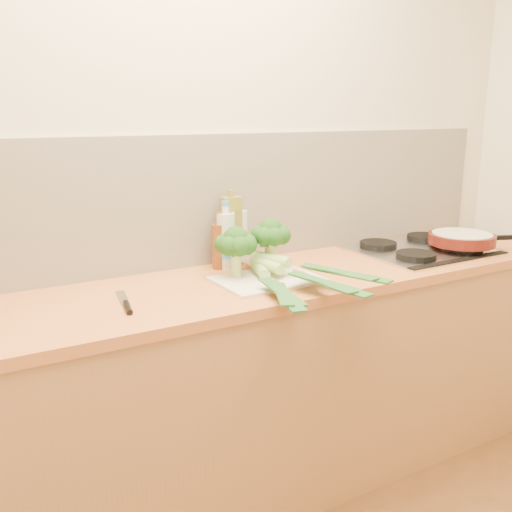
{
  "coord_description": "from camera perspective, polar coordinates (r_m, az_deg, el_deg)",
  "views": [
    {
      "loc": [
        -0.91,
        -0.63,
        1.53
      ],
      "look_at": [
        0.09,
        1.1,
        1.02
      ],
      "focal_mm": 40.0,
      "sensor_mm": 36.0,
      "label": 1
    }
  ],
  "objects": [
    {
      "name": "room_shell",
      "position": [
        2.34,
        -6.63,
        5.35
      ],
      "size": [
        3.5,
        3.5,
        3.5
      ],
      "color": "beige",
      "rests_on": "ground"
    },
    {
      "name": "counter",
      "position": [
        2.32,
        -3.16,
        -13.5
      ],
      "size": [
        3.2,
        0.62,
        0.9
      ],
      "color": "#A77345",
      "rests_on": "ground"
    },
    {
      "name": "gas_hob",
      "position": [
        2.73,
        16.19,
        0.71
      ],
      "size": [
        0.58,
        0.5,
        0.04
      ],
      "color": "silver",
      "rests_on": "counter"
    },
    {
      "name": "chopping_board",
      "position": [
        2.18,
        1.12,
        -2.38
      ],
      "size": [
        0.39,
        0.3,
        0.01
      ],
      "primitive_type": "cube",
      "rotation": [
        0.0,
        0.0,
        0.03
      ],
      "color": "silver",
      "rests_on": "counter"
    },
    {
      "name": "broccoli_left",
      "position": [
        2.17,
        -2.01,
        1.26
      ],
      "size": [
        0.16,
        0.17,
        0.2
      ],
      "color": "#B3CC77",
      "rests_on": "chopping_board"
    },
    {
      "name": "broccoli_right",
      "position": [
        2.25,
        1.5,
        2.12
      ],
      "size": [
        0.16,
        0.16,
        0.21
      ],
      "color": "#B3CC77",
      "rests_on": "chopping_board"
    },
    {
      "name": "leek_front",
      "position": [
        2.14,
        0.86,
        -1.85
      ],
      "size": [
        0.25,
        0.69,
        0.04
      ],
      "rotation": [
        0.0,
        0.0,
        -0.28
      ],
      "color": "white",
      "rests_on": "chopping_board"
    },
    {
      "name": "leek_mid",
      "position": [
        2.15,
        2.31,
        -1.28
      ],
      "size": [
        0.18,
        0.71,
        0.04
      ],
      "rotation": [
        0.0,
        0.0,
        0.17
      ],
      "color": "white",
      "rests_on": "chopping_board"
    },
    {
      "name": "leek_back",
      "position": [
        2.17,
        3.16,
        -0.63
      ],
      "size": [
        0.3,
        0.67,
        0.04
      ],
      "rotation": [
        0.0,
        0.0,
        0.37
      ],
      "color": "white",
      "rests_on": "chopping_board"
    },
    {
      "name": "chefs_knife",
      "position": [
        1.94,
        -12.83,
        -4.79
      ],
      "size": [
        0.07,
        0.27,
        0.02
      ],
      "rotation": [
        0.0,
        0.0,
        -0.17
      ],
      "color": "silver",
      "rests_on": "counter"
    },
    {
      "name": "skillet",
      "position": [
        2.77,
        19.94,
        1.66
      ],
      "size": [
        0.42,
        0.3,
        0.05
      ],
      "rotation": [
        0.0,
        0.0,
        -0.37
      ],
      "color": "#50140D",
      "rests_on": "gas_hob"
    },
    {
      "name": "oil_tin",
      "position": [
        2.36,
        -2.51,
        2.5
      ],
      "size": [
        0.08,
        0.05,
        0.32
      ],
      "color": "olive",
      "rests_on": "counter"
    },
    {
      "name": "glass_bottle",
      "position": [
        2.41,
        -1.69,
        2.04
      ],
      "size": [
        0.07,
        0.07,
        0.29
      ],
      "color": "silver",
      "rests_on": "counter"
    },
    {
      "name": "amber_bottle",
      "position": [
        2.34,
        -3.65,
        1.08
      ],
      "size": [
        0.06,
        0.06,
        0.23
      ],
      "color": "brown",
      "rests_on": "counter"
    },
    {
      "name": "water_bottle",
      "position": [
        2.34,
        -3.03,
        1.39
      ],
      "size": [
        0.08,
        0.08,
        0.26
      ],
      "color": "silver",
      "rests_on": "counter"
    }
  ]
}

